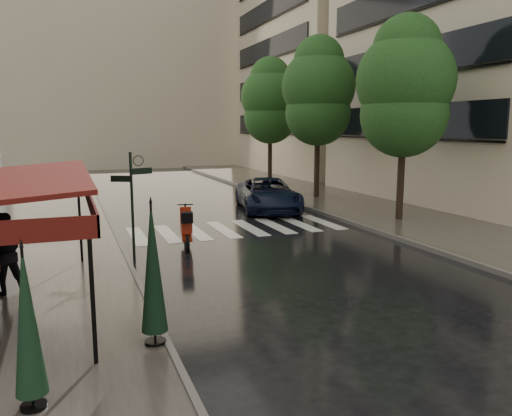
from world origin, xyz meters
TOP-DOWN VIEW (x-y plane):
  - ground at (0.00, 0.00)m, footprint 120.00×120.00m
  - sidewalk_near at (-4.50, 12.00)m, footprint 6.00×60.00m
  - sidewalk_far at (10.25, 12.00)m, footprint 5.50×60.00m
  - curb_near at (-1.45, 12.00)m, footprint 0.12×60.00m
  - curb_far at (7.45, 12.00)m, footprint 0.12×60.00m
  - crosswalk at (2.98, 6.00)m, footprint 7.85×3.20m
  - signpost at (-1.19, 3.00)m, footprint 1.17×0.29m
  - haussmann_near at (16.50, 9.00)m, footprint 8.00×15.00m
  - haussmann_far at (16.50, 26.00)m, footprint 8.00×16.00m
  - backdrop_building at (3.00, 38.00)m, footprint 22.00×6.00m
  - tree_near at (9.60, 5.00)m, footprint 3.80×3.80m
  - tree_mid at (9.50, 12.00)m, footprint 3.80×3.80m
  - tree_far at (9.70, 19.00)m, footprint 3.80×3.80m
  - pedestrian_terrace at (-4.34, 0.47)m, footprint 1.04×0.90m
  - scooter at (0.55, 3.79)m, footprint 0.72×1.94m
  - parked_car at (5.67, 9.47)m, footprint 3.48×5.72m
  - parasol_front at (-1.65, -3.34)m, footprint 0.45×0.45m
  - parasol_back at (-3.50, -4.78)m, footprint 0.42×0.42m

SIDE VIEW (x-z plane):
  - ground at x=0.00m, z-range 0.00..0.00m
  - crosswalk at x=2.98m, z-range 0.00..0.01m
  - sidewalk_near at x=-4.50m, z-range 0.00..0.12m
  - sidewalk_far at x=10.25m, z-range 0.00..0.12m
  - curb_near at x=-1.45m, z-range -0.01..0.15m
  - curb_far at x=7.45m, z-range -0.01..0.15m
  - scooter at x=0.55m, z-range -0.05..1.24m
  - parked_car at x=5.67m, z-range 0.00..1.48m
  - pedestrian_terrace at x=-4.34m, z-range 0.12..1.95m
  - parasol_back at x=-3.50m, z-range 0.20..2.44m
  - parasol_front at x=-1.65m, z-range 0.21..2.72m
  - signpost at x=-1.19m, z-range 0.28..3.38m
  - tree_near at x=9.60m, z-range 1.33..9.31m
  - tree_far at x=9.70m, z-range 1.37..9.54m
  - tree_mid at x=9.50m, z-range 1.42..9.76m
  - haussmann_near at x=16.50m, z-range 0.00..18.00m
  - haussmann_far at x=16.50m, z-range 0.00..18.50m
  - backdrop_building at x=3.00m, z-range 0.00..20.00m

